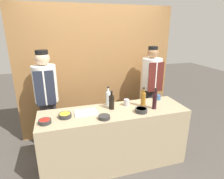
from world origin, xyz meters
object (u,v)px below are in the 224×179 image
object	(u,v)px
bottle_wine	(155,101)
cup_steel	(127,102)
bottle_amber	(143,99)
bottle_soy	(112,102)
chef_left	(47,99)
sauce_bowl_yellow	(65,115)
cup_blue	(158,97)
bottle_clear	(108,98)
cutting_board	(86,112)
sauce_bowl_red	(45,121)
sauce_bowl_brown	(104,117)
chef_right	(150,88)
sauce_bowl_orange	(141,110)

from	to	relation	value
bottle_wine	cup_steel	world-z (taller)	bottle_wine
bottle_amber	cup_steel	xyz separation A→B (m)	(-0.22, 0.10, -0.07)
bottle_soy	chef_left	world-z (taller)	chef_left
sauce_bowl_yellow	cup_blue	size ratio (longest dim) A/B	1.80
cup_blue	bottle_amber	bearing A→B (deg)	-152.32
bottle_soy	bottle_amber	size ratio (longest dim) A/B	0.93
cup_blue	chef_left	xyz separation A→B (m)	(-1.74, 0.48, -0.01)
sauce_bowl_yellow	bottle_clear	distance (m)	0.70
cutting_board	cup_steel	world-z (taller)	cup_steel
sauce_bowl_yellow	bottle_clear	xyz separation A→B (m)	(0.66, 0.24, 0.08)
cutting_board	chef_left	bearing A→B (deg)	129.18
sauce_bowl_red	bottle_soy	xyz separation A→B (m)	(0.91, 0.18, 0.08)
bottle_wine	cup_steel	xyz separation A→B (m)	(-0.35, 0.22, -0.07)
sauce_bowl_brown	cup_blue	size ratio (longest dim) A/B	1.65
chef_left	sauce_bowl_red	bearing A→B (deg)	-90.21
bottle_wine	chef_right	world-z (taller)	chef_right
sauce_bowl_orange	chef_right	xyz separation A→B (m)	(0.59, 0.84, -0.00)
sauce_bowl_yellow	sauce_bowl_red	distance (m)	0.27
bottle_wine	chef_right	size ratio (longest dim) A/B	0.19
sauce_bowl_orange	bottle_clear	world-z (taller)	bottle_clear
chef_right	chef_left	bearing A→B (deg)	-180.00
bottle_soy	sauce_bowl_yellow	bearing A→B (deg)	-172.52
sauce_bowl_brown	sauce_bowl_yellow	size ratio (longest dim) A/B	0.92
sauce_bowl_yellow	bottle_wine	bearing A→B (deg)	-3.90
cup_steel	chef_left	xyz separation A→B (m)	(-1.16, 0.56, -0.02)
sauce_bowl_orange	cup_steel	size ratio (longest dim) A/B	1.70
bottle_clear	chef_left	size ratio (longest dim) A/B	0.17
bottle_amber	cup_blue	distance (m)	0.41
cutting_board	bottle_amber	distance (m)	0.86
bottle_clear	bottle_amber	world-z (taller)	bottle_amber
bottle_clear	cutting_board	bearing A→B (deg)	-153.60
bottle_wine	cup_steel	size ratio (longest dim) A/B	3.14
bottle_amber	cup_steel	size ratio (longest dim) A/B	2.97
bottle_wine	bottle_soy	size ratio (longest dim) A/B	1.14
bottle_clear	cup_steel	world-z (taller)	bottle_clear
bottle_soy	chef_right	xyz separation A→B (m)	(0.95, 0.61, -0.08)
sauce_bowl_brown	chef_right	distance (m)	1.44
sauce_bowl_yellow	bottle_wine	size ratio (longest dim) A/B	0.54
cup_blue	sauce_bowl_brown	bearing A→B (deg)	-157.98
cup_steel	cup_blue	distance (m)	0.59
bottle_soy	chef_right	world-z (taller)	chef_right
sauce_bowl_yellow	cup_steel	xyz separation A→B (m)	(0.92, 0.14, 0.02)
bottle_amber	chef_right	world-z (taller)	chef_right
sauce_bowl_red	chef_left	bearing A→B (deg)	89.79
bottle_clear	bottle_wine	bearing A→B (deg)	-28.05
sauce_bowl_yellow	bottle_wine	world-z (taller)	bottle_wine
sauce_bowl_brown	sauce_bowl_yellow	distance (m)	0.52
sauce_bowl_red	bottle_amber	size ratio (longest dim) A/B	0.53
bottle_amber	cutting_board	bearing A→B (deg)	178.97
sauce_bowl_yellow	cup_steel	size ratio (longest dim) A/B	1.68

